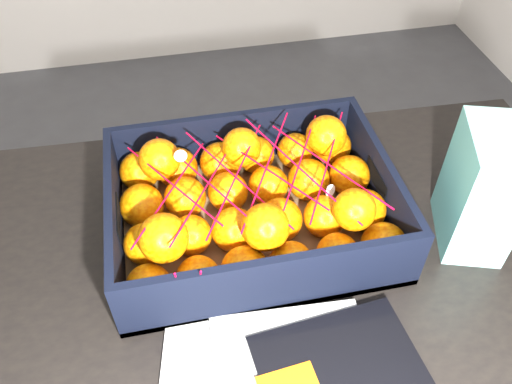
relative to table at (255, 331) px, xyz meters
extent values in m
cube|color=black|center=(0.00, 0.00, 0.08)|extent=(1.23, 0.85, 0.04)
cylinder|color=black|center=(0.55, 0.35, -0.30)|extent=(0.06, 0.06, 0.71)
cube|color=brown|center=(0.02, 0.13, 0.10)|extent=(0.44, 0.33, 0.01)
cube|color=black|center=(0.02, 0.29, 0.16)|extent=(0.44, 0.01, 0.11)
cube|color=black|center=(0.02, -0.02, 0.16)|extent=(0.44, 0.01, 0.11)
cube|color=black|center=(-0.19, 0.13, 0.16)|extent=(0.01, 0.30, 0.11)
cube|color=black|center=(0.24, 0.13, 0.16)|extent=(0.01, 0.30, 0.11)
sphere|color=orange|center=(-0.15, 0.02, 0.14)|extent=(0.07, 0.07, 0.07)
sphere|color=orange|center=(-0.15, 0.09, 0.14)|extent=(0.06, 0.06, 0.06)
sphere|color=orange|center=(-0.15, 0.17, 0.14)|extent=(0.07, 0.07, 0.07)
sphere|color=orange|center=(-0.15, 0.25, 0.14)|extent=(0.07, 0.07, 0.07)
sphere|color=orange|center=(-0.08, 0.02, 0.14)|extent=(0.06, 0.06, 0.06)
sphere|color=orange|center=(-0.08, 0.10, 0.14)|extent=(0.06, 0.06, 0.06)
sphere|color=orange|center=(-0.08, 0.18, 0.14)|extent=(0.07, 0.07, 0.07)
sphere|color=orange|center=(-0.08, 0.25, 0.14)|extent=(0.07, 0.07, 0.07)
sphere|color=orange|center=(-0.01, 0.02, 0.14)|extent=(0.07, 0.07, 0.07)
sphere|color=orange|center=(-0.01, 0.09, 0.14)|extent=(0.07, 0.07, 0.07)
sphere|color=orange|center=(-0.01, 0.18, 0.14)|extent=(0.07, 0.07, 0.07)
sphere|color=orange|center=(-0.01, 0.25, 0.14)|extent=(0.07, 0.07, 0.07)
sphere|color=orange|center=(0.06, 0.02, 0.14)|extent=(0.06, 0.06, 0.06)
sphere|color=orange|center=(0.06, 0.10, 0.14)|extent=(0.07, 0.07, 0.07)
sphere|color=orange|center=(0.06, 0.18, 0.14)|extent=(0.07, 0.07, 0.07)
sphere|color=orange|center=(0.06, 0.26, 0.14)|extent=(0.07, 0.07, 0.07)
sphere|color=orange|center=(0.13, 0.02, 0.14)|extent=(0.06, 0.06, 0.06)
sphere|color=orange|center=(0.13, 0.09, 0.14)|extent=(0.07, 0.07, 0.07)
sphere|color=orange|center=(0.13, 0.18, 0.14)|extent=(0.07, 0.07, 0.07)
sphere|color=orange|center=(0.13, 0.25, 0.14)|extent=(0.06, 0.06, 0.06)
sphere|color=orange|center=(0.20, 0.02, 0.14)|extent=(0.07, 0.07, 0.07)
sphere|color=orange|center=(0.20, 0.09, 0.14)|extent=(0.07, 0.07, 0.07)
sphere|color=orange|center=(0.20, 0.17, 0.14)|extent=(0.07, 0.07, 0.07)
sphere|color=orange|center=(0.19, 0.25, 0.14)|extent=(0.07, 0.07, 0.07)
sphere|color=orange|center=(-0.12, 0.06, 0.20)|extent=(0.07, 0.07, 0.07)
sphere|color=orange|center=(-0.11, 0.22, 0.20)|extent=(0.07, 0.07, 0.07)
sphere|color=orange|center=(0.03, 0.05, 0.20)|extent=(0.07, 0.07, 0.07)
sphere|color=orange|center=(0.02, 0.22, 0.20)|extent=(0.06, 0.06, 0.06)
sphere|color=orange|center=(0.16, 0.05, 0.20)|extent=(0.06, 0.06, 0.06)
sphere|color=orange|center=(0.17, 0.22, 0.20)|extent=(0.07, 0.07, 0.07)
cylinder|color=red|center=(-0.10, 0.14, 0.22)|extent=(0.12, 0.23, 0.04)
cylinder|color=red|center=(-0.05, 0.14, 0.21)|extent=(0.12, 0.23, 0.01)
cylinder|color=red|center=(0.00, 0.14, 0.21)|extent=(0.12, 0.23, 0.01)
cylinder|color=red|center=(0.05, 0.14, 0.22)|extent=(0.12, 0.23, 0.04)
cylinder|color=red|center=(0.10, 0.13, 0.22)|extent=(0.12, 0.23, 0.03)
cylinder|color=red|center=(0.14, 0.14, 0.21)|extent=(0.12, 0.23, 0.01)
cylinder|color=red|center=(-0.10, 0.13, 0.21)|extent=(0.12, 0.23, 0.04)
cylinder|color=red|center=(-0.05, 0.13, 0.21)|extent=(0.12, 0.23, 0.04)
cylinder|color=red|center=(0.00, 0.13, 0.22)|extent=(0.12, 0.23, 0.01)
cylinder|color=red|center=(0.05, 0.14, 0.22)|extent=(0.12, 0.23, 0.02)
cylinder|color=red|center=(0.10, 0.14, 0.21)|extent=(0.12, 0.23, 0.01)
cylinder|color=red|center=(0.14, 0.14, 0.21)|extent=(0.12, 0.23, 0.01)
cylinder|color=red|center=(-0.11, -0.01, 0.18)|extent=(0.00, 0.03, 0.09)
cylinder|color=red|center=(-0.08, -0.01, 0.18)|extent=(0.01, 0.04, 0.08)
cube|color=white|center=(0.36, 0.05, 0.20)|extent=(0.13, 0.16, 0.20)
camera|label=1|loc=(-0.09, -0.42, 0.76)|focal=36.83mm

